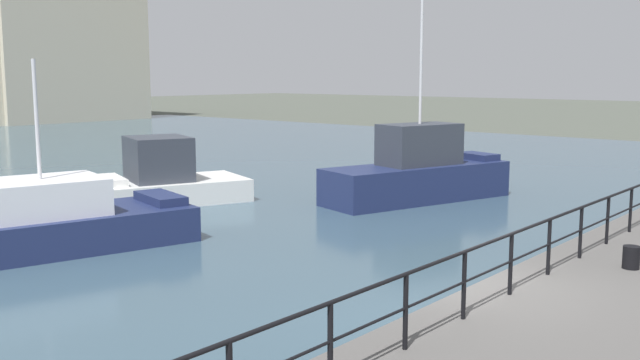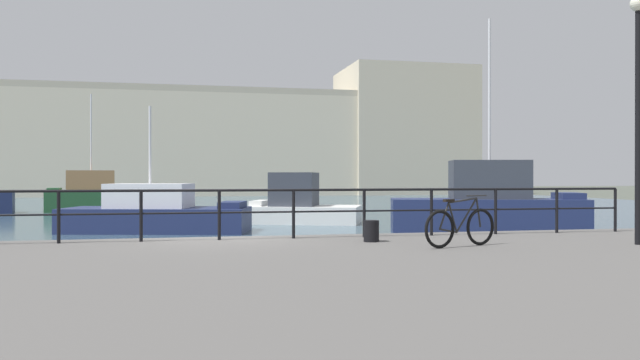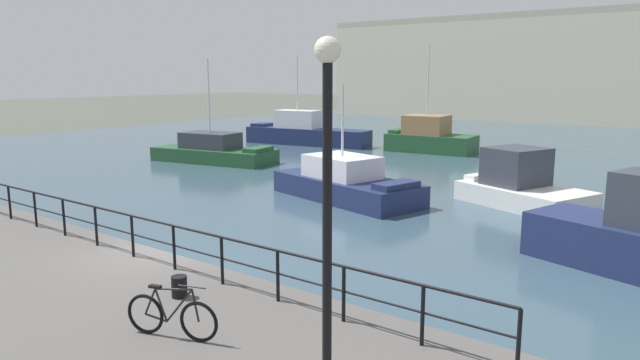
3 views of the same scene
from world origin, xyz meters
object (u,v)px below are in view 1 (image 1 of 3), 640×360
Objects in this scene: moored_harbor_tender at (418,173)px; moored_blue_motorboat at (53,222)px; moored_white_yacht at (167,179)px; mooring_bollard at (631,257)px.

moored_harbor_tender is 12.74m from moored_blue_motorboat.
moored_white_yacht is at bearing 42.83° from moored_blue_motorboat.
moored_harbor_tender is at bearing 153.23° from moored_white_yacht.
mooring_bollard is (4.72, -12.84, 0.29)m from moored_blue_motorboat.
moored_harbor_tender is 1.42× the size of moored_white_yacht.
moored_white_yacht is 12.99× the size of mooring_bollard.
moored_blue_motorboat is at bearing -178.10° from moored_harbor_tender.
moored_blue_motorboat is at bearing 49.68° from moored_white_yacht.
moored_blue_motorboat is (-12.33, 3.21, -0.28)m from moored_harbor_tender.
moored_blue_motorboat reaches higher than mooring_bollard.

